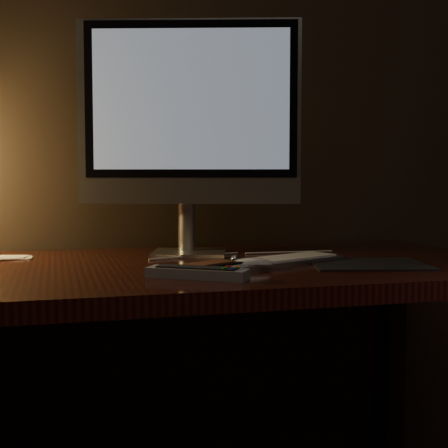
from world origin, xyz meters
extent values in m
cube|color=#2B221B|center=(0.00, 2.26, 1.35)|extent=(4.00, 0.02, 2.70)
cube|color=#39120D|center=(0.00, 1.85, 0.73)|extent=(1.60, 0.75, 0.04)
cube|color=black|center=(0.75, 2.18, 0.35)|extent=(0.06, 0.06, 0.71)
cube|color=black|center=(0.00, 2.20, 0.45)|extent=(1.48, 0.02, 0.51)
cube|color=silver|center=(0.06, 2.03, 0.75)|extent=(0.23, 0.21, 0.01)
cylinder|color=silver|center=(0.06, 2.06, 0.82)|extent=(0.06, 0.06, 0.12)
cube|color=silver|center=(0.06, 2.03, 1.12)|extent=(0.56, 0.20, 0.47)
cube|color=black|center=(0.06, 2.01, 1.15)|extent=(0.52, 0.16, 0.40)
cube|color=#8DA1C1|center=(0.06, 2.00, 1.15)|extent=(0.48, 0.15, 0.35)
cube|color=silver|center=(0.20, 1.79, 0.76)|extent=(0.39, 0.25, 0.01)
cube|color=black|center=(0.42, 1.73, 0.75)|extent=(0.30, 0.26, 0.00)
ellipsoid|color=white|center=(0.13, 1.73, 0.76)|extent=(0.10, 0.07, 0.02)
cube|color=black|center=(0.05, 1.71, 0.76)|extent=(0.17, 0.13, 0.02)
cube|color=brown|center=(0.05, 1.71, 0.77)|extent=(0.11, 0.09, 0.00)
sphere|color=silver|center=(0.05, 1.71, 0.77)|extent=(0.02, 0.02, 0.02)
cube|color=gray|center=(-0.01, 1.63, 0.76)|extent=(0.20, 0.16, 0.02)
cube|color=black|center=(-0.01, 1.63, 0.77)|extent=(0.16, 0.12, 0.00)
cylinder|color=red|center=(-0.01, 1.63, 0.77)|extent=(0.01, 0.01, 0.00)
cylinder|color=#0C8C19|center=(-0.01, 1.63, 0.77)|extent=(0.01, 0.01, 0.00)
cylinder|color=gold|center=(-0.01, 1.63, 0.77)|extent=(0.01, 0.01, 0.00)
cylinder|color=#1433BF|center=(-0.01, 1.63, 0.77)|extent=(0.01, 0.01, 0.00)
cube|color=white|center=(-0.39, 2.06, 0.75)|extent=(0.11, 0.08, 0.01)
cylinder|color=white|center=(0.19, 1.97, 0.75)|extent=(0.50, 0.06, 0.00)
camera|label=1|loc=(-0.28, 0.44, 0.94)|focal=50.00mm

